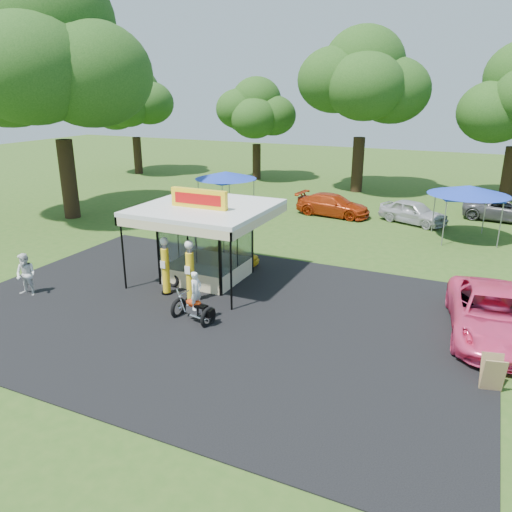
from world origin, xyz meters
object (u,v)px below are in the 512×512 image
(gas_pump_right, at_px, (190,273))
(tent_east, at_px, (469,191))
(motorcycle, at_px, (195,302))
(bg_car_c, at_px, (413,212))
(a_frame_sign, at_px, (492,374))
(tent_west, at_px, (226,176))
(gas_station_kiosk, at_px, (207,241))
(bg_car_b, at_px, (333,205))
(pink_sedan, at_px, (493,314))
(kiosk_car, at_px, (230,255))
(bg_car_d, at_px, (506,210))
(gas_pump_left, at_px, (166,267))
(spectator_west, at_px, (26,275))

(gas_pump_right, relative_size, tent_east, 0.58)
(motorcycle, bearing_deg, bg_car_c, 83.55)
(a_frame_sign, bearing_deg, gas_pump_right, 157.93)
(bg_car_c, height_order, tent_east, tent_east)
(gas_pump_right, relative_size, bg_car_c, 0.60)
(tent_west, bearing_deg, gas_pump_right, -67.15)
(gas_station_kiosk, distance_m, bg_car_b, 13.96)
(pink_sedan, bearing_deg, a_frame_sign, -96.25)
(tent_west, bearing_deg, a_frame_sign, -42.60)
(kiosk_car, xyz_separation_m, bg_car_c, (6.86, 11.78, 0.26))
(bg_car_b, height_order, bg_car_c, bg_car_c)
(motorcycle, bearing_deg, tent_west, 123.68)
(kiosk_car, relative_size, bg_car_d, 0.54)
(gas_pump_left, distance_m, motorcycle, 3.02)
(a_frame_sign, height_order, spectator_west, spectator_west)
(motorcycle, bearing_deg, a_frame_sign, 7.87)
(motorcycle, bearing_deg, spectator_west, -164.62)
(a_frame_sign, xyz_separation_m, bg_car_c, (-4.86, 18.19, 0.19))
(motorcycle, xyz_separation_m, pink_sedan, (9.83, 3.36, 0.03))
(pink_sedan, height_order, bg_car_d, pink_sedan)
(bg_car_c, bearing_deg, gas_station_kiosk, 176.32)
(motorcycle, xyz_separation_m, tent_east, (8.19, 15.54, 2.00))
(motorcycle, height_order, bg_car_c, motorcycle)
(gas_station_kiosk, height_order, gas_pump_left, gas_station_kiosk)
(a_frame_sign, bearing_deg, gas_station_kiosk, 147.02)
(tent_east, bearing_deg, bg_car_d, 68.96)
(bg_car_b, xyz_separation_m, bg_car_c, (5.20, 0.16, 0.01))
(motorcycle, height_order, bg_car_d, motorcycle)
(a_frame_sign, bearing_deg, bg_car_b, 105.94)
(bg_car_d, bearing_deg, spectator_west, 146.18)
(gas_station_kiosk, relative_size, tent_east, 1.22)
(pink_sedan, height_order, bg_car_c, pink_sedan)
(bg_car_b, height_order, bg_car_d, bg_car_b)
(bg_car_d, distance_m, tent_west, 18.40)
(gas_station_kiosk, bearing_deg, kiosk_car, 90.00)
(gas_station_kiosk, xyz_separation_m, spectator_west, (-5.79, -4.78, -0.88))
(gas_pump_left, height_order, pink_sedan, gas_pump_left)
(gas_pump_right, relative_size, tent_west, 0.62)
(spectator_west, distance_m, bg_car_d, 28.44)
(gas_pump_left, distance_m, a_frame_sign, 12.54)
(gas_station_kiosk, distance_m, kiosk_car, 2.56)
(motorcycle, bearing_deg, tent_east, 71.47)
(gas_pump_left, xyz_separation_m, a_frame_sign, (12.37, -1.95, -0.65))
(pink_sedan, bearing_deg, bg_car_b, 117.22)
(pink_sedan, distance_m, bg_car_d, 17.87)
(kiosk_car, height_order, tent_west, tent_west)
(gas_pump_left, height_order, a_frame_sign, gas_pump_left)
(a_frame_sign, height_order, bg_car_d, bg_car_d)
(gas_pump_right, height_order, tent_east, tent_east)
(gas_station_kiosk, xyz_separation_m, pink_sedan, (11.64, -0.60, -0.96))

